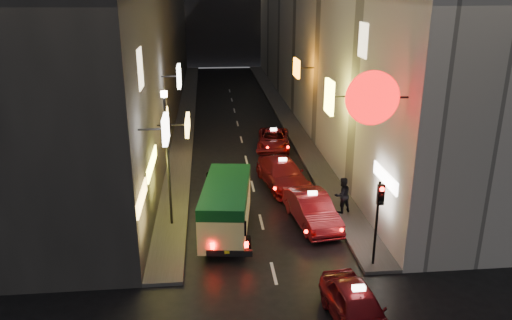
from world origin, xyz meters
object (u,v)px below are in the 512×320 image
object	(u,v)px
taxi_near	(357,305)
traffic_light	(379,207)
minibus	(226,202)
lamp_post	(167,150)

from	to	relation	value
taxi_near	traffic_light	size ratio (longest dim) A/B	1.46
traffic_light	taxi_near	bearing A→B (deg)	-116.93
minibus	lamp_post	world-z (taller)	lamp_post
minibus	lamp_post	bearing A→B (deg)	160.49
minibus	lamp_post	size ratio (longest dim) A/B	0.91
minibus	taxi_near	world-z (taller)	minibus
minibus	lamp_post	xyz separation A→B (m)	(-2.53, 0.89, 2.24)
taxi_near	lamp_post	distance (m)	10.64
minibus	traffic_light	world-z (taller)	traffic_light
minibus	traffic_light	size ratio (longest dim) A/B	1.63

